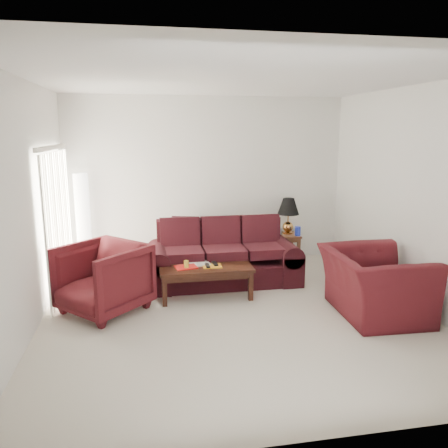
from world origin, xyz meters
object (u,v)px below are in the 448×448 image
object	(u,v)px
sofa	(223,253)
armchair_left	(103,278)
floor_lamp	(83,223)
armchair_right	(374,284)
coffee_table	(206,281)
end_table	(285,248)

from	to	relation	value
sofa	armchair_left	bearing A→B (deg)	-148.97
floor_lamp	armchair_right	size ratio (longest dim) A/B	1.31
sofa	floor_lamp	world-z (taller)	floor_lamp
sofa	floor_lamp	bearing A→B (deg)	162.73
floor_lamp	coffee_table	world-z (taller)	floor_lamp
armchair_left	armchair_right	distance (m)	3.60
end_table	coffee_table	world-z (taller)	end_table
end_table	coffee_table	bearing A→B (deg)	-139.47
end_table	armchair_right	world-z (taller)	armchair_right
floor_lamp	armchair_left	world-z (taller)	floor_lamp
coffee_table	armchair_right	bearing A→B (deg)	-47.77
armchair_right	end_table	bearing A→B (deg)	11.44
sofa	floor_lamp	distance (m)	2.46
armchair_right	floor_lamp	bearing A→B (deg)	59.40
end_table	armchair_right	xyz separation A→B (m)	(0.42, -2.48, 0.16)
sofa	floor_lamp	xyz separation A→B (m)	(-2.23, 0.95, 0.37)
end_table	armchair_right	distance (m)	2.52
floor_lamp	coffee_table	bearing A→B (deg)	-38.25
sofa	end_table	xyz separation A→B (m)	(1.32, 0.90, -0.22)
armchair_right	coffee_table	distance (m)	2.35
armchair_left	armchair_right	world-z (taller)	armchair_left
floor_lamp	end_table	bearing A→B (deg)	-0.81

